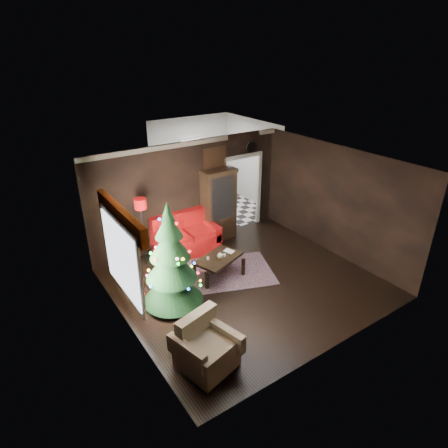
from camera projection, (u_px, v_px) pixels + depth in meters
floor at (246, 283)px, 8.69m from camera, size 5.50×5.50×0.00m
ceiling at (249, 165)px, 7.49m from camera, size 5.50×5.50×0.00m
wall_back at (190, 194)px, 9.96m from camera, size 5.50×0.00×5.50m
wall_front at (340, 284)px, 6.22m from camera, size 5.50×0.00×5.50m
wall_left at (124, 267)px, 6.70m from camera, size 0.00×5.50×5.50m
wall_right at (335, 201)px, 9.48m from camera, size 0.00×5.50×5.50m
doorway at (242, 193)px, 10.97m from camera, size 1.10×0.10×2.10m
left_window at (121, 259)px, 6.85m from camera, size 0.05×1.60×1.40m
valance at (120, 216)px, 6.54m from camera, size 0.12×2.10×0.35m
kitchen_floor at (214, 210)px, 12.55m from camera, size 3.00×3.00×0.00m
kitchen_window at (191, 150)px, 12.90m from camera, size 0.70×0.06×0.70m
rug at (227, 272)px, 9.11m from camera, size 2.53×2.20×0.01m
loveseat at (186, 235)px, 9.81m from camera, size 1.70×0.90×1.00m
curio_cabinet at (219, 206)px, 10.36m from camera, size 0.90×0.45×1.90m
floor_lamp at (143, 235)px, 9.08m from camera, size 0.35×0.35×1.85m
christmas_tree at (171, 261)px, 7.56m from camera, size 1.41×1.41×2.38m
armchair at (206, 345)px, 6.27m from camera, size 1.06×1.06×0.89m
coffee_table at (219, 267)px, 8.86m from camera, size 1.25×0.98×0.49m
teapot at (220, 256)px, 8.68m from camera, size 0.17×0.17×0.15m
cup_a at (224, 255)px, 8.79m from camera, size 0.08×0.08×0.06m
cup_b at (208, 258)px, 8.66m from camera, size 0.08×0.08×0.06m
book at (227, 249)px, 8.89m from camera, size 0.17×0.08×0.24m
wall_clock at (251, 147)px, 10.49m from camera, size 0.32×0.32×0.06m
painting at (215, 158)px, 9.94m from camera, size 0.62×0.05×0.52m
kitchen_counter at (195, 187)px, 13.25m from camera, size 1.80×0.60×0.90m
kitchen_table at (211, 204)px, 12.01m from camera, size 0.70×0.70×0.75m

